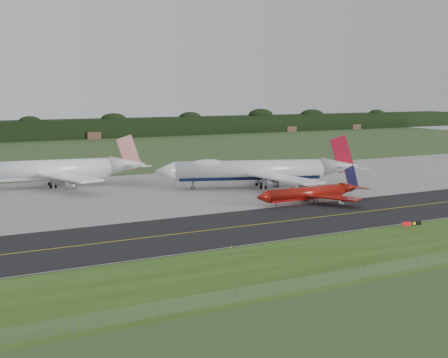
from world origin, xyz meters
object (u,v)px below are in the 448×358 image
at_px(jet_ba_747, 257,170).
at_px(jet_red_737, 311,193).
at_px(taxiway_sign, 412,224).
at_px(jet_star_tail, 51,170).

relative_size(jet_ba_747, jet_red_737, 1.83).
xyz_separation_m(jet_ba_747, jet_red_737, (-0.34, -29.34, -3.01)).
bearing_deg(taxiway_sign, jet_ba_747, 89.68).
relative_size(jet_ba_747, taxiway_sign, 13.47).
bearing_deg(jet_red_737, taxiway_sign, -90.05).
bearing_deg(taxiway_sign, jet_star_tail, 119.61).
bearing_deg(jet_star_tail, jet_red_737, -47.56).
bearing_deg(jet_ba_747, jet_red_737, -90.67).
distance_m(jet_ba_747, jet_red_737, 29.50).
bearing_deg(jet_red_737, jet_star_tail, 132.44).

